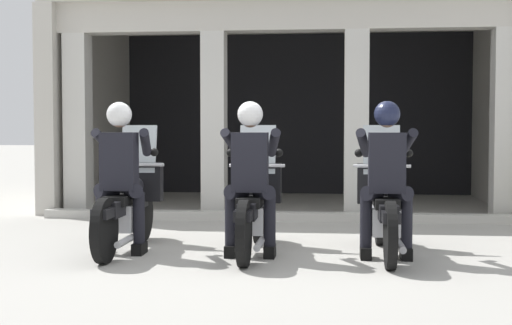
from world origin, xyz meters
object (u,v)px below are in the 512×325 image
at_px(police_officer_left, 120,164).
at_px(police_officer_right, 387,166).
at_px(motorcycle_left, 128,203).
at_px(motorcycle_center, 254,205).
at_px(police_officer_center, 250,165).
at_px(motorcycle_right, 384,206).

height_order(police_officer_left, police_officer_right, same).
relative_size(motorcycle_left, police_officer_left, 1.29).
height_order(motorcycle_center, police_officer_right, police_officer_right).
relative_size(police_officer_left, police_officer_right, 1.00).
xyz_separation_m(motorcycle_left, police_officer_center, (1.37, -0.31, 0.44)).
relative_size(police_officer_center, police_officer_right, 1.00).
bearing_deg(police_officer_left, police_officer_center, -0.29).
bearing_deg(motorcycle_left, police_officer_center, -11.96).
bearing_deg(police_officer_right, motorcycle_center, 172.78).
bearing_deg(motorcycle_right, police_officer_right, -86.84).
distance_m(motorcycle_left, motorcycle_center, 1.37).
height_order(police_officer_left, police_officer_center, same).
height_order(motorcycle_left, motorcycle_center, same).
relative_size(motorcycle_center, police_officer_center, 1.29).
distance_m(motorcycle_center, police_officer_right, 1.46).
bearing_deg(motorcycle_center, motorcycle_right, 8.91).
xyz_separation_m(motorcycle_left, police_officer_right, (2.73, -0.28, 0.44)).
bearing_deg(motorcycle_center, motorcycle_left, -173.35).
xyz_separation_m(police_officer_left, motorcycle_center, (1.37, 0.26, -0.44)).
height_order(motorcycle_right, police_officer_right, police_officer_right).
height_order(motorcycle_center, police_officer_center, police_officer_center).
height_order(motorcycle_left, police_officer_right, police_officer_right).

